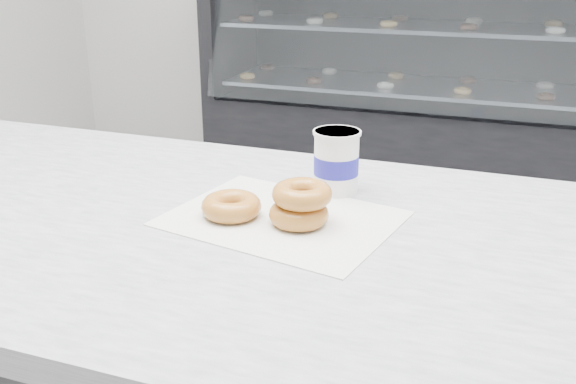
% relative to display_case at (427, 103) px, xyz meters
% --- Properties ---
extents(display_case, '(2.40, 0.74, 1.25)m').
position_rel_display_case_xyz_m(display_case, '(0.00, 0.00, 0.00)').
color(display_case, black).
rests_on(display_case, ground).
extents(wax_paper, '(0.38, 0.32, 0.00)m').
position_rel_display_case_xyz_m(wax_paper, '(0.14, -2.68, 0.41)').
color(wax_paper, silver).
rests_on(wax_paper, counter).
extents(donut_single, '(0.10, 0.10, 0.03)m').
position_rel_display_case_xyz_m(donut_single, '(0.06, -2.70, 0.43)').
color(donut_single, '#BE7934').
rests_on(donut_single, wax_paper).
extents(donut_stack, '(0.12, 0.12, 0.06)m').
position_rel_display_case_xyz_m(donut_stack, '(0.18, -2.69, 0.44)').
color(donut_stack, '#BE7934').
rests_on(donut_stack, wax_paper).
extents(coffee_cup, '(0.09, 0.09, 0.11)m').
position_rel_display_case_xyz_m(coffee_cup, '(0.19, -2.53, 0.46)').
color(coffee_cup, white).
rests_on(coffee_cup, counter).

